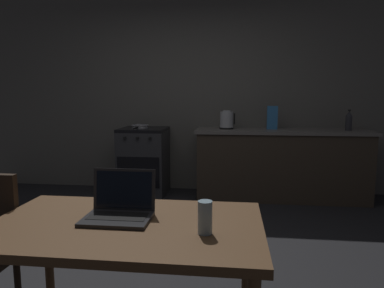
# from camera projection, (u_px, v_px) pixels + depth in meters

# --- Properties ---
(ground_plane) EXTENTS (12.00, 12.00, 0.00)m
(ground_plane) POSITION_uv_depth(u_px,v_px,m) (153.00, 264.00, 2.74)
(ground_plane) COLOR black
(back_wall) EXTENTS (6.40, 0.10, 2.74)m
(back_wall) POSITION_uv_depth(u_px,v_px,m) (211.00, 91.00, 4.78)
(back_wall) COLOR #5D5B54
(back_wall) RESTS_ON ground_plane
(kitchen_counter) EXTENTS (2.16, 0.64, 0.89)m
(kitchen_counter) POSITION_uv_depth(u_px,v_px,m) (281.00, 164.00, 4.46)
(kitchen_counter) COLOR #382D23
(kitchen_counter) RESTS_ON ground_plane
(stove_oven) EXTENTS (0.60, 0.62, 0.89)m
(stove_oven) POSITION_uv_depth(u_px,v_px,m) (144.00, 161.00, 4.66)
(stove_oven) COLOR #2D2D30
(stove_oven) RESTS_ON ground_plane
(dining_table) EXTENTS (1.29, 0.76, 0.72)m
(dining_table) POSITION_uv_depth(u_px,v_px,m) (126.00, 237.00, 1.65)
(dining_table) COLOR brown
(dining_table) RESTS_ON ground_plane
(laptop) EXTENTS (0.32, 0.25, 0.23)m
(laptop) POSITION_uv_depth(u_px,v_px,m) (119.00, 209.00, 1.70)
(laptop) COLOR #232326
(laptop) RESTS_ON dining_table
(electric_kettle) EXTENTS (0.20, 0.18, 0.24)m
(electric_kettle) POSITION_uv_depth(u_px,v_px,m) (227.00, 120.00, 4.46)
(electric_kettle) COLOR black
(electric_kettle) RESTS_ON kitchen_counter
(bottle) EXTENTS (0.08, 0.08, 0.26)m
(bottle) POSITION_uv_depth(u_px,v_px,m) (349.00, 121.00, 4.24)
(bottle) COLOR #2D2D33
(bottle) RESTS_ON kitchen_counter
(frying_pan) EXTENTS (0.23, 0.40, 0.05)m
(frying_pan) POSITION_uv_depth(u_px,v_px,m) (140.00, 126.00, 4.58)
(frying_pan) COLOR gray
(frying_pan) RESTS_ON stove_oven
(drinking_glass) EXTENTS (0.06, 0.06, 0.14)m
(drinking_glass) POSITION_uv_depth(u_px,v_px,m) (205.00, 217.00, 1.50)
(drinking_glass) COLOR #99B7C6
(drinking_glass) RESTS_ON dining_table
(cereal_box) EXTENTS (0.13, 0.05, 0.30)m
(cereal_box) POSITION_uv_depth(u_px,v_px,m) (272.00, 118.00, 4.41)
(cereal_box) COLOR #3372B2
(cereal_box) RESTS_ON kitchen_counter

